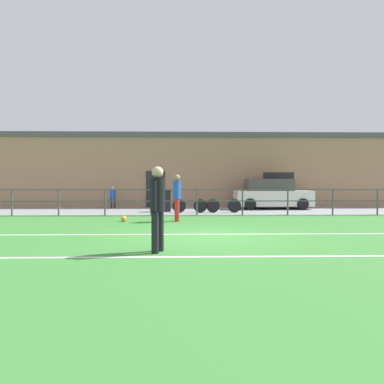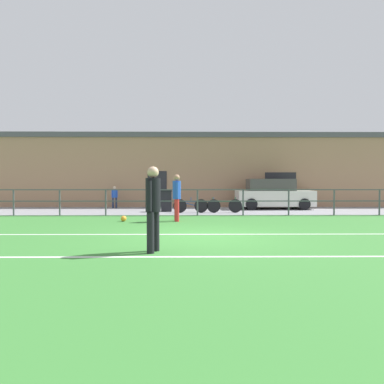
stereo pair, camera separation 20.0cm
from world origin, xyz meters
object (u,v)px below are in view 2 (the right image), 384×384
spectator_child (115,196)px  bicycle_parked_0 (218,206)px  player_goalkeeper (153,204)px  trash_bin_0 (167,201)px  soccer_ball_match (124,219)px  bicycle_parked_1 (197,206)px  player_striker (177,195)px  parked_car_red (273,195)px

spectator_child → bicycle_parked_0: spectator_child is taller
player_goalkeeper → trash_bin_0: player_goalkeeper is taller
soccer_ball_match → trash_bin_0: trash_bin_0 is taller
trash_bin_0 → bicycle_parked_1: bearing=-25.2°
trash_bin_0 → player_striker: bearing=-81.2°
player_striker → soccer_ball_match: player_striker is taller
soccer_ball_match → bicycle_parked_1: (2.80, 3.49, 0.25)m
player_goalkeeper → bicycle_parked_1: size_ratio=0.80×
soccer_ball_match → parked_car_red: (6.98, 5.87, 0.68)m
player_goalkeeper → spectator_child: 12.68m
player_goalkeeper → player_striker: bearing=16.0°
trash_bin_0 → bicycle_parked_0: bearing=-15.6°
parked_car_red → trash_bin_0: (-5.64, -1.69, -0.24)m
parked_car_red → bicycle_parked_0: size_ratio=1.79×
player_goalkeeper → bicycle_parked_1: player_goalkeeper is taller
trash_bin_0 → spectator_child: bearing=142.7°
spectator_child → parked_car_red: 8.70m
spectator_child → parked_car_red: (8.68, -0.62, 0.07)m
spectator_child → trash_bin_0: bearing=129.9°
parked_car_red → bicycle_parked_1: parked_car_red is taller
player_striker → parked_car_red: player_striker is taller
player_goalkeeper → bicycle_parked_0: 9.48m
player_goalkeeper → spectator_child: (-3.38, 12.22, -0.30)m
soccer_ball_match → trash_bin_0: bearing=72.3°
bicycle_parked_0 → parked_car_red: bearing=36.9°
player_goalkeeper → bicycle_parked_0: (2.13, 9.22, -0.65)m
parked_car_red → player_goalkeeper: bearing=-114.6°
player_goalkeeper → spectator_child: size_ratio=1.46×
player_striker → soccer_ball_match: (-1.97, -0.05, -0.88)m
player_goalkeeper → player_striker: 5.79m
bicycle_parked_0 → trash_bin_0: size_ratio=2.16×
player_striker → trash_bin_0: 4.20m
player_striker → trash_bin_0: (-0.64, 4.13, -0.44)m
bicycle_parked_0 → bicycle_parked_1: bicycle_parked_0 is taller
player_striker → spectator_child: bearing=-158.1°
spectator_child → bicycle_parked_1: size_ratio=0.55×
player_striker → spectator_child: size_ratio=1.43×
soccer_ball_match → parked_car_red: parked_car_red is taller
player_striker → bicycle_parked_1: 3.59m
player_striker → parked_car_red: (5.01, 5.81, -0.21)m
soccer_ball_match → player_goalkeeper: bearing=-73.7°
player_striker → trash_bin_0: bearing=-179.0°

